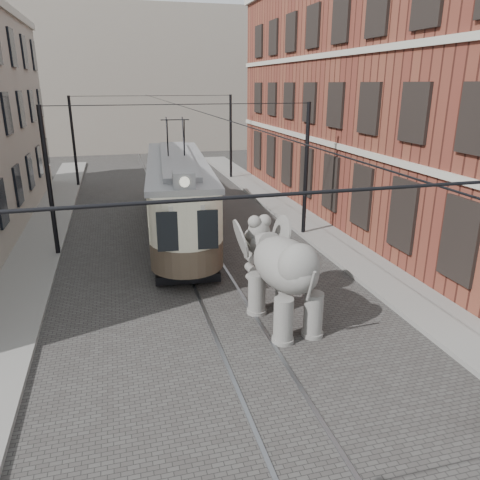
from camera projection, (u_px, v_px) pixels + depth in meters
name	position (u px, v px, depth m)	size (l,w,h in m)	color
ground	(224.00, 303.00, 15.02)	(120.00, 120.00, 0.00)	#3B3937
tram_rails	(224.00, 303.00, 15.01)	(1.54, 80.00, 0.02)	slate
sidewalk_right	(389.00, 282.00, 16.47)	(2.00, 60.00, 0.15)	slate
sidewalk_left	(5.00, 327.00, 13.40)	(2.00, 60.00, 0.15)	slate
brick_building	(390.00, 99.00, 24.03)	(8.00, 26.00, 12.00)	maroon
distant_block	(138.00, 81.00, 49.38)	(28.00, 10.00, 14.00)	gray
catenary	(190.00, 182.00, 18.58)	(11.00, 30.20, 6.00)	black
tram	(177.00, 177.00, 21.55)	(2.73, 13.24, 5.25)	beige
elephant	(285.00, 278.00, 13.31)	(2.60, 4.72, 2.89)	#5C5A55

